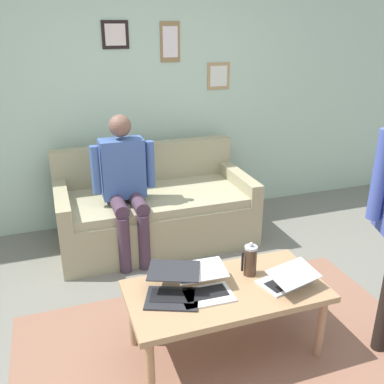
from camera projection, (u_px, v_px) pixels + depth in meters
The scene contains 10 objects.
ground_plane at pixel (234, 341), 2.88m from camera, with size 7.68×7.68×0.00m, color slate.
area_rug at pixel (230, 359), 2.72m from camera, with size 2.65×1.77×0.01m, color #8B5F4B.
back_wall at pixel (149, 91), 4.31m from camera, with size 7.04×0.11×2.70m.
couch at pixel (154, 210), 4.13m from camera, with size 1.81×0.91×0.88m.
coffee_table at pixel (226, 295), 2.65m from camera, with size 1.22×0.61×0.47m.
laptop_left at pixel (287, 279), 2.66m from camera, with size 0.36×0.34×0.13m.
laptop_center at pixel (204, 286), 2.58m from camera, with size 0.32×0.33×0.13m.
laptop_right at pixel (173, 288), 2.55m from camera, with size 0.42×0.44×0.13m.
french_press at pixel (250, 260), 2.74m from camera, with size 0.10×0.08×0.23m.
person_seated at pixel (125, 180), 3.69m from camera, with size 0.55×0.51×1.28m.
Camera 1 is at (1.01, 2.08, 2.00)m, focal length 40.10 mm.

